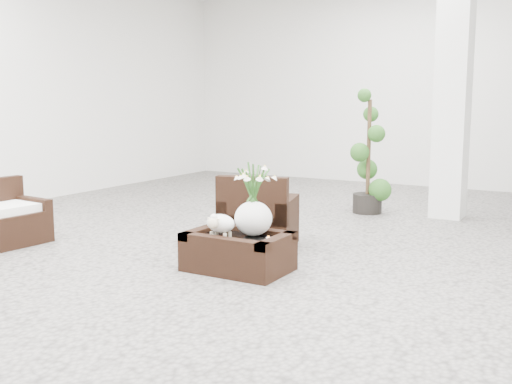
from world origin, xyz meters
The scene contains 8 objects.
ground centered at (0.00, 0.00, 0.00)m, with size 11.00×11.00×0.00m, color gray.
column centered at (1.20, 2.80, 1.75)m, with size 0.40×0.40×3.50m, color white.
coffee_table centered at (0.18, -0.72, 0.16)m, with size 0.90×0.60×0.31m, color black.
sheep_figurine centered at (0.06, -0.82, 0.42)m, with size 0.28×0.23×0.21m, color white.
planter_narcissus centered at (0.28, -0.62, 0.71)m, with size 0.44×0.44×0.80m, color white, non-canonical shape.
tealight centered at (0.48, -0.70, 0.33)m, with size 0.04×0.04×0.03m, color white.
armchair centered at (-0.12, 0.16, 0.39)m, with size 0.72×0.70×0.77m, color black.
topiary centered at (0.19, 2.56, 0.81)m, with size 0.43×0.43×1.63m, color #234E19, non-canonical shape.
Camera 1 is at (3.05, -5.34, 1.54)m, focal length 43.58 mm.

